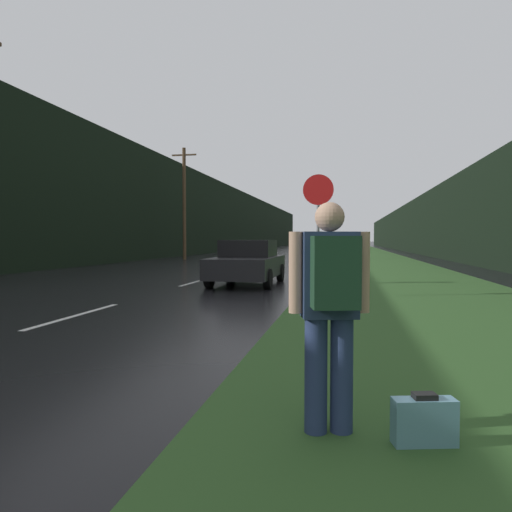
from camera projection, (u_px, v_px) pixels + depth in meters
grass_verge at (368, 257)px, 38.17m from camera, size 6.00×240.00×0.02m
lane_stripe_b at (76, 315)px, 8.68m from camera, size 0.12×3.00×0.01m
lane_stripe_c at (196, 282)px, 15.54m from camera, size 0.12×3.00×0.01m
lane_stripe_d at (242, 269)px, 22.40m from camera, size 0.12×3.00×0.01m
treeline_far_side at (212, 217)px, 51.07m from camera, size 2.00×140.00×7.94m
treeline_near_side at (424, 226)px, 46.70m from camera, size 2.00×140.00×5.61m
utility_pole_far at (184, 202)px, 32.46m from camera, size 1.80×0.24×7.94m
stop_sign at (318, 221)px, 11.22m from camera, size 0.75×0.07×3.05m
hitchhiker_with_backpack at (330, 303)px, 3.33m from camera, size 0.59×0.48×1.73m
suitcase at (424, 422)px, 3.18m from camera, size 0.46×0.24×0.38m
car_passing_near at (248, 262)px, 14.72m from camera, size 1.98×4.09×1.43m
car_passing_far at (305, 249)px, 34.94m from camera, size 1.85×4.26×1.46m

